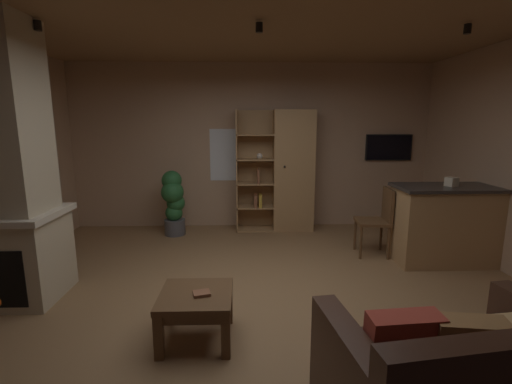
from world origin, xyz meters
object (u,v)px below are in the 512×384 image
tissue_box (452,182)px  wall_mounted_tv (389,147)px  coffee_table (196,303)px  bookshelf_cabinet (288,172)px  table_book_0 (202,293)px  stone_fireplace (5,179)px  dining_chair (379,217)px  potted_floor_plant (174,201)px  kitchen_bar_counter (454,224)px

tissue_box → wall_mounted_tv: 1.80m
coffee_table → wall_mounted_tv: (2.86, 3.36, 1.04)m
bookshelf_cabinet → coffee_table: bearing=-109.6°
tissue_box → table_book_0: tissue_box is taller
stone_fireplace → tissue_box: 4.96m
dining_chair → stone_fireplace: bearing=-165.0°
dining_chair → potted_floor_plant: potted_floor_plant is taller
bookshelf_cabinet → potted_floor_plant: bearing=-171.9°
table_book_0 → dining_chair: bearing=41.9°
bookshelf_cabinet → coffee_table: size_ratio=3.38×
stone_fireplace → wall_mounted_tv: stone_fireplace is taller
kitchen_bar_counter → wall_mounted_tv: wall_mounted_tv is taller
bookshelf_cabinet → dining_chair: (1.08, -1.25, -0.45)m
potted_floor_plant → kitchen_bar_counter: bearing=-18.7°
coffee_table → dining_chair: size_ratio=0.64×
coffee_table → potted_floor_plant: size_ratio=0.57×
bookshelf_cabinet → coffee_table: bookshelf_cabinet is taller
potted_floor_plant → wall_mounted_tv: 3.71m
kitchen_bar_counter → table_book_0: 3.43m
bookshelf_cabinet → tissue_box: 2.42m
wall_mounted_tv → potted_floor_plant: bearing=-172.5°
potted_floor_plant → wall_mounted_tv: bearing=7.5°
dining_chair → kitchen_bar_counter: bearing=-18.7°
kitchen_bar_counter → potted_floor_plant: bearing=161.3°
stone_fireplace → potted_floor_plant: size_ratio=2.65×
table_book_0 → wall_mounted_tv: bearing=50.4°
table_book_0 → dining_chair: (2.15, 1.93, 0.11)m
stone_fireplace → table_book_0: size_ratio=20.60×
dining_chair → bookshelf_cabinet: bearing=130.8°
stone_fireplace → dining_chair: bearing=15.0°
coffee_table → wall_mounted_tv: bearing=49.6°
stone_fireplace → bookshelf_cabinet: 3.86m
potted_floor_plant → wall_mounted_tv: size_ratio=1.32×
bookshelf_cabinet → dining_chair: bearing=-49.2°
bookshelf_cabinet → tissue_box: (1.85, -1.56, 0.08)m
dining_chair → tissue_box: bearing=-22.1°
stone_fireplace → coffee_table: size_ratio=4.68×
stone_fireplace → table_book_0: stone_fireplace is taller
stone_fireplace → bookshelf_cabinet: stone_fireplace is taller
stone_fireplace → wall_mounted_tv: (4.78, 2.57, 0.12)m
wall_mounted_tv → coffee_table: bearing=-130.4°
tissue_box → table_book_0: (-2.92, -1.62, -0.63)m
coffee_table → dining_chair: 2.91m
stone_fireplace → table_book_0: bearing=-22.6°
kitchen_bar_counter → table_book_0: size_ratio=11.47×
kitchen_bar_counter → potted_floor_plant: potted_floor_plant is taller
dining_chair → potted_floor_plant: size_ratio=0.89×
kitchen_bar_counter → bookshelf_cabinet: bearing=141.6°
stone_fireplace → table_book_0: (1.98, -0.82, -0.82)m
wall_mounted_tv → table_book_0: bearing=-129.6°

